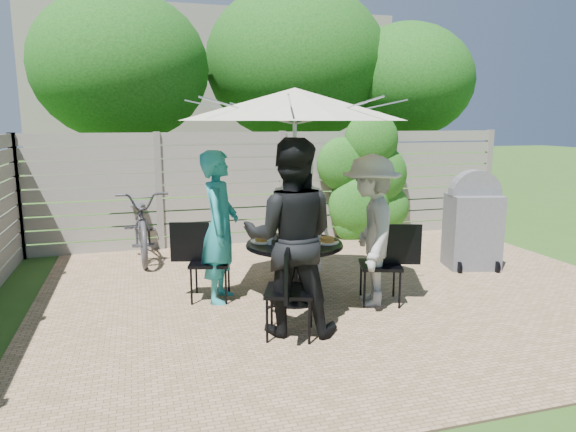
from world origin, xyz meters
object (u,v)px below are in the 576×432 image
object	(u,v)px
chair_back	(298,257)
person_back	(298,216)
chair_right	(381,280)
plate_left	(262,240)
plate_back	(296,233)
syrup_jug	(289,234)
glass_left	(270,238)
bbq_grill	(473,224)
bicycle	(142,223)
chair_left	(209,277)
plate_front	(293,248)
glass_front	(303,242)
person_front	(290,238)
glass_right	(318,234)
plate_right	(327,241)
person_left	(220,227)
umbrella	(295,104)
coffee_cup	(304,233)
glass_back	(286,231)
chair_front	(290,310)
person_right	(370,231)
patio_table	(294,261)

from	to	relation	value
chair_back	person_back	size ratio (longest dim) A/B	0.53
chair_right	plate_left	size ratio (longest dim) A/B	3.49
plate_back	syrup_jug	size ratio (longest dim) A/B	1.63
glass_left	bbq_grill	size ratio (longest dim) A/B	0.10
bicycle	chair_left	bearing A→B (deg)	-74.45
person_back	plate_left	distance (m)	0.91
plate_front	glass_front	world-z (taller)	glass_front
plate_front	person_front	bearing A→B (deg)	-109.70
bicycle	glass_right	bearing A→B (deg)	-54.99
person_back	plate_front	xyz separation A→B (m)	(-0.40, -1.12, -0.12)
glass_left	glass_right	xyz separation A→B (m)	(0.56, 0.02, 0.00)
plate_right	plate_back	bearing A→B (deg)	115.30
person_front	plate_back	distance (m)	1.21
person_back	person_left	world-z (taller)	person_left
umbrella	coffee_cup	bearing A→B (deg)	45.85
person_back	coffee_cup	xyz separation A→B (m)	(-0.11, -0.61, -0.08)
person_back	person_front	xyz separation A→B (m)	(-0.56, -1.56, 0.10)
glass_back	chair_back	bearing A→B (deg)	61.79
chair_right	syrup_jug	distance (m)	1.14
chair_right	glass_back	distance (m)	1.20
plate_right	umbrella	bearing A→B (deg)	160.30
chair_back	chair_front	size ratio (longest dim) A/B	0.95
coffee_cup	bicycle	world-z (taller)	bicycle
plate_back	glass_right	bearing A→B (deg)	-64.20
person_left	chair_left	bearing A→B (deg)	90.58
plate_right	syrup_jug	xyz separation A→B (m)	(-0.38, 0.19, 0.06)
person_left	bbq_grill	xyz separation A→B (m)	(3.52, 0.33, -0.23)
person_front	plate_left	world-z (taller)	person_front
umbrella	bicycle	distance (m)	3.39
plate_right	syrup_jug	bearing A→B (deg)	153.51
chair_back	person_left	size ratio (longest dim) A/B	0.52
chair_front	bicycle	size ratio (longest dim) A/B	0.46
plate_left	bbq_grill	distance (m)	3.12
plate_right	glass_left	size ratio (longest dim) A/B	1.86
bbq_grill	plate_right	bearing A→B (deg)	-149.39
person_right	glass_right	xyz separation A→B (m)	(-0.50, 0.29, -0.07)
plate_left	plate_right	size ratio (longest dim) A/B	1.00
glass_right	plate_left	bearing A→B (deg)	169.91
bicycle	person_back	bearing A→B (deg)	-44.39
person_back	plate_back	size ratio (longest dim) A/B	6.42
person_left	person_front	bearing A→B (deg)	-135.00
person_right	syrup_jug	distance (m)	0.89
plate_right	patio_table	bearing A→B (deg)	160.30
patio_table	glass_front	distance (m)	0.40
plate_left	syrup_jug	distance (m)	0.31
chair_back	glass_left	bearing A→B (deg)	-11.24
chair_front	coffee_cup	xyz separation A→B (m)	(0.49, 1.08, 0.47)
person_right	bbq_grill	bearing A→B (deg)	134.11
glass_front	umbrella	bearing A→B (deg)	92.30
glass_right	syrup_jug	size ratio (longest dim) A/B	0.88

